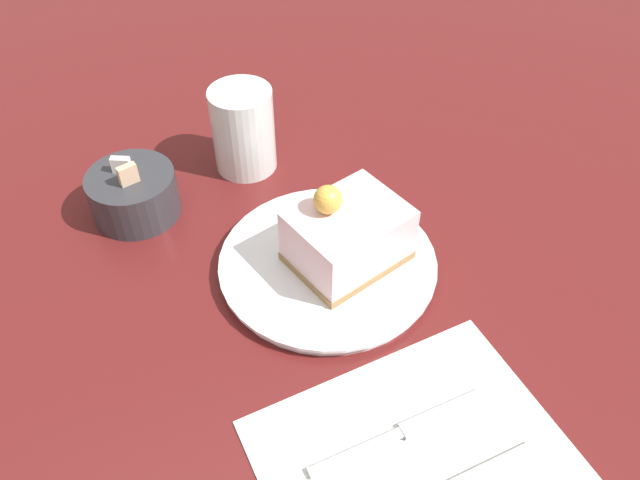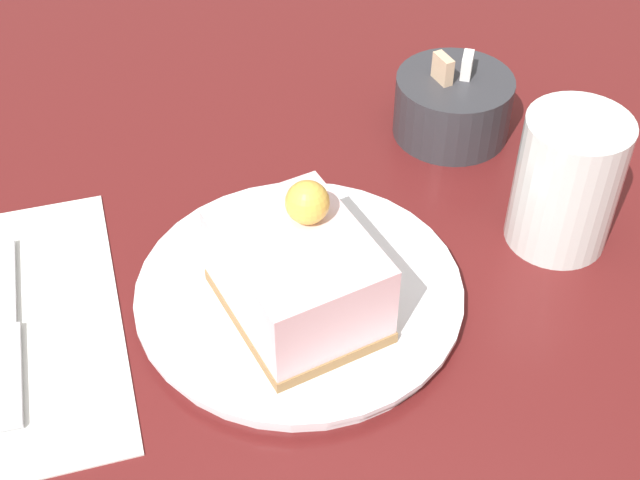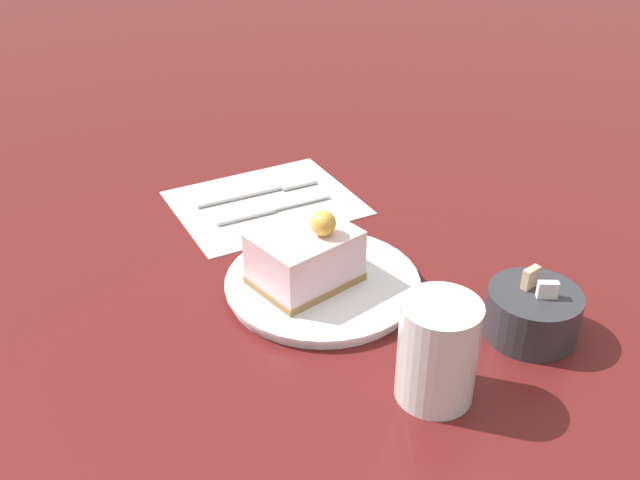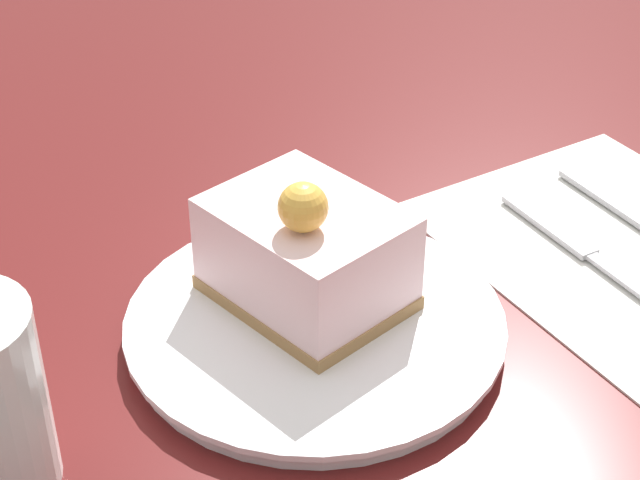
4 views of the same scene
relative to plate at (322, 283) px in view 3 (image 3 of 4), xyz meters
name	(u,v)px [view 3 (image 3 of 4)]	position (x,y,z in m)	size (l,w,h in m)	color
ground_plane	(337,266)	(-0.04, 0.03, -0.01)	(4.00, 4.00, 0.00)	#5B1919
plate	(322,283)	(0.00, 0.00, 0.00)	(0.22, 0.22, 0.01)	white
cake_slice	(306,257)	(0.00, -0.02, 0.04)	(0.12, 0.13, 0.09)	#9E7547
napkin	(265,202)	(-0.22, 0.00, -0.01)	(0.22, 0.26, 0.00)	white
fork	(268,190)	(-0.25, 0.02, 0.00)	(0.03, 0.18, 0.00)	#B2B2B7
knife	(263,211)	(-0.19, -0.01, 0.00)	(0.03, 0.17, 0.00)	#B2B2B7
sugar_bowl	(532,313)	(0.15, 0.17, 0.02)	(0.10, 0.10, 0.07)	#333338
drinking_glass	(435,352)	(0.19, 0.03, 0.04)	(0.07, 0.07, 0.10)	silver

